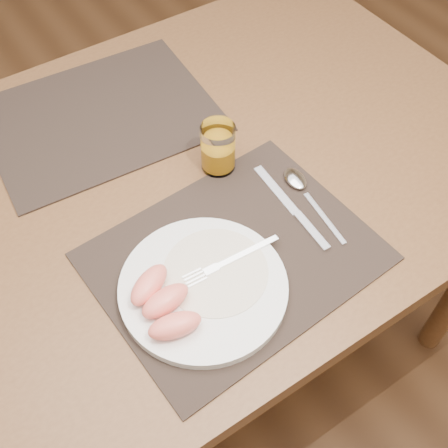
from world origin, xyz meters
The scene contains 11 objects.
ground centered at (0.00, 0.00, 0.00)m, with size 5.00×5.00×0.00m, color #54341C.
table centered at (0.00, 0.00, 0.67)m, with size 1.40×0.90×0.75m.
placemat_near centered at (0.01, -0.22, 0.75)m, with size 0.45×0.35×0.00m, color #2C211B.
placemat_far centered at (-0.02, 0.22, 0.75)m, with size 0.45×0.35×0.00m, color #2C211B.
plate centered at (-0.07, -0.25, 0.76)m, with size 0.27×0.27×0.02m, color white.
plate_dressing centered at (-0.04, -0.24, 0.77)m, with size 0.17×0.17×0.00m.
fork centered at (-0.02, -0.23, 0.77)m, with size 0.18×0.03×0.00m.
knife centered at (0.15, -0.21, 0.76)m, with size 0.03×0.22×0.01m.
spoon centered at (0.20, -0.16, 0.76)m, with size 0.04×0.19×0.01m.
juice_glass centered at (0.10, -0.03, 0.80)m, with size 0.06×0.06×0.10m.
grapefruit_wedges centered at (-0.14, -0.25, 0.79)m, with size 0.10×0.15×0.03m.
Camera 1 is at (-0.29, -0.65, 1.53)m, focal length 45.00 mm.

